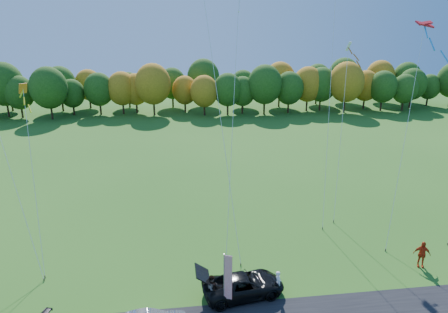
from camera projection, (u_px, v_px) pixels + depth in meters
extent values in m
plane|color=#245817|center=(236.00, 292.00, 24.93)|extent=(160.00, 160.00, 0.00)
imported|color=black|center=(244.00, 285.00, 24.47)|extent=(5.33, 3.10, 1.40)
imported|color=white|center=(278.00, 283.00, 24.58)|extent=(0.41, 0.60, 1.56)
imported|color=gray|center=(212.00, 288.00, 23.89)|extent=(1.05, 1.07, 1.74)
imported|color=#B82E11|center=(422.00, 254.00, 27.35)|extent=(1.21, 0.83, 1.90)
cylinder|color=#999999|center=(224.00, 283.00, 22.74)|extent=(0.06, 0.06, 3.78)
cube|color=red|center=(228.00, 278.00, 22.57)|extent=(0.45, 0.20, 2.83)
cube|color=navy|center=(228.00, 261.00, 22.28)|extent=(0.45, 0.19, 0.74)
cylinder|color=#4C3F33|center=(241.00, 264.00, 27.67)|extent=(0.08, 0.08, 0.20)
cylinder|color=#4C3F33|center=(323.00, 228.00, 32.68)|extent=(0.08, 0.08, 0.20)
cylinder|color=#4C3F33|center=(226.00, 265.00, 27.63)|extent=(0.08, 0.08, 0.20)
cylinder|color=#4C3F33|center=(386.00, 250.00, 29.48)|extent=(0.08, 0.08, 0.20)
cube|color=red|center=(425.00, 24.00, 31.42)|extent=(3.17, 1.10, 1.21)
cylinder|color=#4C3F33|center=(45.00, 277.00, 26.30)|extent=(0.08, 0.08, 0.20)
cube|color=orange|center=(23.00, 88.00, 28.33)|extent=(1.24, 1.24, 1.48)
cylinder|color=#4C3F33|center=(44.00, 280.00, 25.98)|extent=(0.08, 0.08, 0.20)
cylinder|color=#4C3F33|center=(334.00, 221.00, 33.83)|extent=(0.08, 0.08, 0.20)
cube|color=white|center=(349.00, 46.00, 35.12)|extent=(1.31, 1.31, 1.56)
cylinder|color=#4C3F33|center=(448.00, 244.00, 30.31)|extent=(0.08, 0.08, 0.20)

